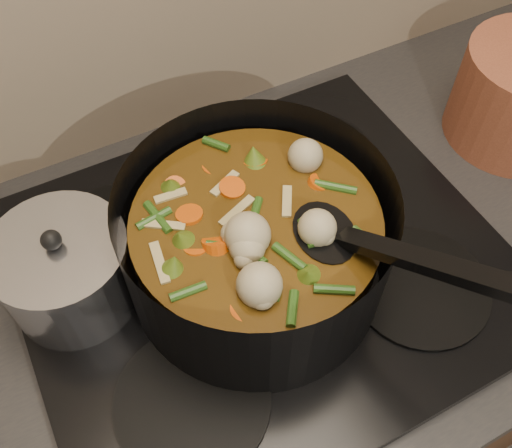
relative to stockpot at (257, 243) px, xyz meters
name	(u,v)px	position (x,y,z in m)	size (l,w,h in m)	color
counter	(260,388)	(0.02, 0.02, -0.55)	(2.64, 0.64, 0.91)	brown
stovetop	(263,264)	(0.02, 0.02, -0.08)	(0.62, 0.54, 0.03)	black
stockpot	(257,243)	(0.00, 0.00, 0.00)	(0.35, 0.43, 0.24)	black
saucepan	(67,271)	(-0.22, 0.08, -0.02)	(0.16, 0.16, 0.13)	silver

